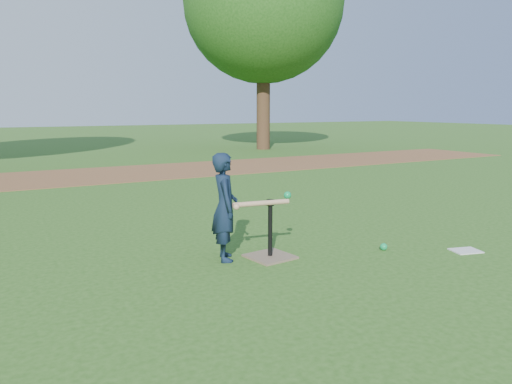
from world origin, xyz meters
TOP-DOWN VIEW (x-y plane):
  - ground at (0.00, 0.00)m, footprint 80.00×80.00m
  - dirt_strip at (0.00, 7.50)m, footprint 24.00×3.00m
  - child at (-0.77, 0.24)m, footprint 0.38×0.46m
  - wiffle_ball_ground at (0.89, -0.31)m, footprint 0.08×0.08m
  - clipboard at (1.64, -0.78)m, footprint 0.35×0.30m
  - batting_tee at (-0.34, 0.06)m, footprint 0.48×0.48m
  - swing_action at (-0.41, 0.05)m, footprint 0.73×0.18m
  - tree_right at (6.50, 12.00)m, footprint 5.80×5.80m

SIDE VIEW (x-z plane):
  - ground at x=0.00m, z-range 0.00..0.00m
  - dirt_strip at x=0.00m, z-range 0.00..0.01m
  - clipboard at x=1.64m, z-range 0.00..0.01m
  - wiffle_ball_ground at x=0.89m, z-range 0.00..0.08m
  - batting_tee at x=-0.34m, z-range -0.20..0.42m
  - child at x=-0.77m, z-range 0.00..1.10m
  - swing_action at x=-0.41m, z-range 0.54..0.66m
  - tree_right at x=6.50m, z-range 1.19..9.39m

